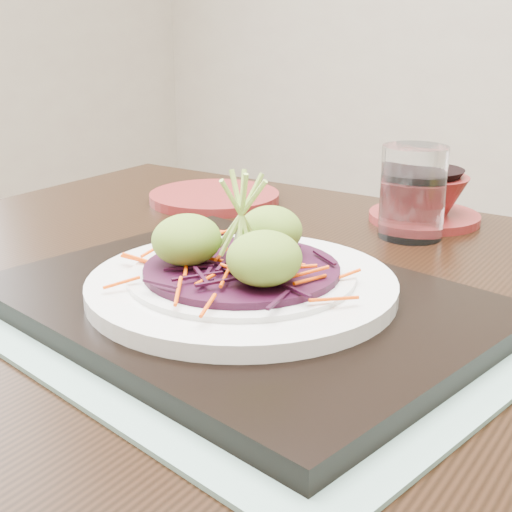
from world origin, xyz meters
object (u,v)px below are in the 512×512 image
Objects in this scene: serving_tray at (242,303)px; terracotta_bowl_set at (425,201)px; terracotta_side_plate at (214,197)px; water_glass at (413,192)px; dining_table at (322,381)px; white_plate at (242,284)px.

terracotta_bowl_set is at bearing 97.62° from serving_tray.
water_glass reaches higher than terracotta_side_plate.
water_glass reaches higher than serving_tray.
water_glass is (-0.02, 0.21, 0.14)m from dining_table.
water_glass is 0.08m from terracotta_bowl_set.
dining_table is 0.14m from serving_tray.
serving_tray reaches higher than dining_table.
terracotta_bowl_set is (-0.01, 0.07, -0.03)m from water_glass.
terracotta_bowl_set is (-0.00, 0.38, -0.00)m from white_plate.
white_plate is 0.30m from water_glass.
terracotta_bowl_set is (0.28, 0.08, 0.02)m from terracotta_side_plate.
serving_tray is at bearing -46.69° from terracotta_side_plate.
white_plate is at bearing -92.37° from water_glass.
white_plate reaches higher than dining_table.
dining_table is 0.15m from white_plate.
serving_tray is 0.38m from terracotta_bowl_set.
white_plate is 2.45× the size of water_glass.
white_plate reaches higher than terracotta_side_plate.
dining_table is 0.26m from water_glass.
white_plate is at bearing -89.64° from terracotta_bowl_set.
serving_tray is 3.77× the size of water_glass.
terracotta_side_plate is 0.29m from terracotta_bowl_set.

